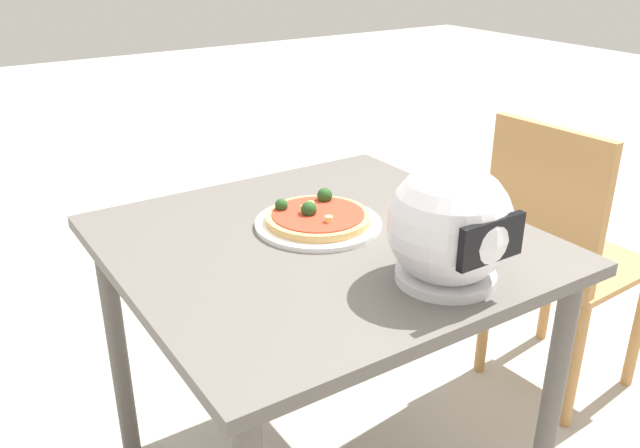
% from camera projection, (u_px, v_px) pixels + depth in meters
% --- Properties ---
extents(dining_table, '(0.92, 0.90, 0.74)m').
position_uv_depth(dining_table, '(322.00, 275.00, 1.57)').
color(dining_table, '#5B5651').
rests_on(dining_table, ground).
extents(pizza_plate, '(0.30, 0.30, 0.01)m').
position_uv_depth(pizza_plate, '(318.00, 224.00, 1.59)').
color(pizza_plate, white).
rests_on(pizza_plate, dining_table).
extents(pizza, '(0.25, 0.25, 0.05)m').
position_uv_depth(pizza, '(317.00, 216.00, 1.58)').
color(pizza, tan).
rests_on(pizza, pizza_plate).
extents(motorcycle_helmet, '(0.25, 0.25, 0.25)m').
position_uv_depth(motorcycle_helmet, '(450.00, 227.00, 1.30)').
color(motorcycle_helmet, silver).
rests_on(motorcycle_helmet, dining_table).
extents(chair_side, '(0.42, 0.42, 0.90)m').
position_uv_depth(chair_side, '(556.00, 249.00, 2.00)').
color(chair_side, '#B7844C').
rests_on(chair_side, ground).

